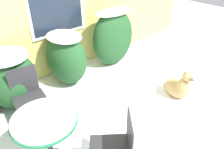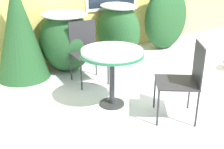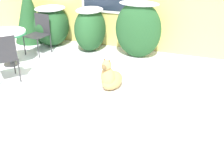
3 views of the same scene
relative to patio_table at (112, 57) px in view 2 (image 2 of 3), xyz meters
The scene contains 8 objects.
ground_plane 1.64m from the patio_table, ahead, with size 16.00×16.00×0.00m, color white.
shrub_left 1.54m from the patio_table, 85.93° to the left, with size 0.87×1.00×1.03m.
shrub_middle 1.96m from the patio_table, 51.45° to the left, with size 0.73×0.96×1.07m.
shrub_right 2.87m from the patio_table, 31.43° to the left, with size 1.08×0.60×1.31m.
evergreen_bush 1.74m from the patio_table, 111.62° to the left, with size 0.84×0.84×1.56m.
patio_table is the anchor object (origin of this frame).
patio_chair_near_table 0.93m from the patio_table, 80.59° to the left, with size 0.53×0.53×0.94m.
patio_chair_far_side 0.91m from the patio_table, 55.30° to the right, with size 0.67×0.67×0.94m.
Camera 2 is at (-3.40, -2.59, 1.79)m, focal length 45.00 mm.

